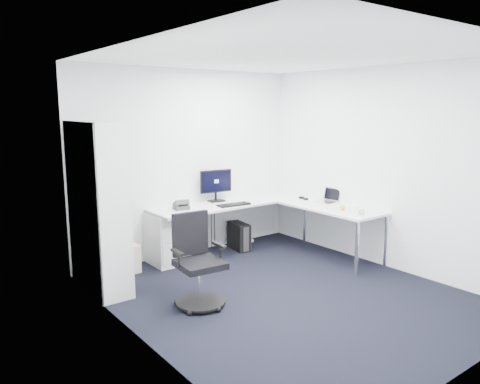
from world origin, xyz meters
TOP-DOWN VIEW (x-y plane):
  - ground at (0.00, 0.00)m, footprint 4.20×4.20m
  - ceiling at (0.00, 0.00)m, footprint 4.20×4.20m
  - wall_back at (0.00, 2.10)m, footprint 3.60×0.02m
  - wall_front at (0.00, -2.10)m, footprint 3.60×0.02m
  - wall_left at (-1.80, 0.00)m, footprint 0.02×4.20m
  - wall_right at (1.80, 0.00)m, footprint 0.02×4.20m
  - l_desk at (0.55, 1.40)m, footprint 2.58×1.45m
  - drawer_pedestal at (-0.53, 1.86)m, footprint 0.46×0.58m
  - bookshelf at (-1.62, 1.45)m, footprint 0.39×1.00m
  - task_chair at (-0.95, 0.33)m, footprint 0.61×0.61m
  - black_pc_tower at (0.65, 1.74)m, footprint 0.25×0.45m
  - beige_pc_tower at (-1.09, 1.88)m, footprint 0.19×0.40m
  - power_strip at (0.91, 1.98)m, footprint 0.37×0.15m
  - monitor at (0.38, 1.93)m, footprint 0.53×0.22m
  - black_keyboard at (0.41, 1.54)m, footprint 0.50×0.22m
  - mouse at (0.61, 1.49)m, footprint 0.07×0.11m
  - desk_phone at (-0.33, 1.78)m, footprint 0.23×0.23m
  - laptop at (1.60, 0.87)m, footprint 0.33×0.32m
  - white_keyboard at (1.29, 0.79)m, footprint 0.15×0.41m
  - headphones at (1.56, 1.27)m, footprint 0.15×0.21m
  - orange_fruit at (1.40, 0.36)m, footprint 0.07×0.07m
  - tissue_box at (1.39, 0.13)m, footprint 0.14×0.23m

SIDE VIEW (x-z plane):
  - ground at x=0.00m, z-range 0.00..0.00m
  - power_strip at x=0.91m, z-range 0.00..0.04m
  - beige_pc_tower at x=-1.09m, z-range 0.00..0.37m
  - black_pc_tower at x=0.65m, z-range 0.00..0.42m
  - drawer_pedestal at x=-0.53m, z-range 0.00..0.71m
  - l_desk at x=0.55m, z-range 0.00..0.75m
  - task_chair at x=-0.95m, z-range 0.00..1.01m
  - white_keyboard at x=1.29m, z-range 0.75..0.77m
  - black_keyboard at x=0.41m, z-range 0.75..0.78m
  - mouse at x=0.61m, z-range 0.75..0.79m
  - headphones at x=1.56m, z-range 0.75..0.80m
  - orange_fruit at x=1.40m, z-range 0.75..0.83m
  - tissue_box at x=1.39m, z-range 0.75..0.83m
  - desk_phone at x=-0.33m, z-range 0.75..0.89m
  - laptop at x=1.60m, z-range 0.75..0.97m
  - bookshelf at x=-1.62m, z-range 0.00..2.00m
  - monitor at x=0.38m, z-range 0.75..1.25m
  - wall_back at x=0.00m, z-range 0.00..2.70m
  - wall_front at x=0.00m, z-range 0.00..2.70m
  - wall_left at x=-1.80m, z-range 0.00..2.70m
  - wall_right at x=1.80m, z-range 0.00..2.70m
  - ceiling at x=0.00m, z-range 2.70..2.70m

